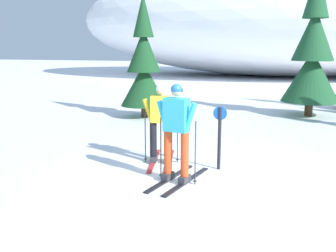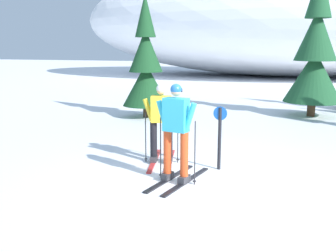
{
  "view_description": "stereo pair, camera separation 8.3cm",
  "coord_description": "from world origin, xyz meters",
  "px_view_note": "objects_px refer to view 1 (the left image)",
  "views": [
    {
      "loc": [
        1.31,
        -6.72,
        2.49
      ],
      "look_at": [
        -0.97,
        0.42,
        0.95
      ],
      "focal_mm": 41.14,
      "sensor_mm": 36.0,
      "label": 1
    },
    {
      "loc": [
        1.39,
        -6.69,
        2.49
      ],
      "look_at": [
        -0.97,
        0.42,
        0.95
      ],
      "focal_mm": 41.14,
      "sensor_mm": 36.0,
      "label": 2
    }
  ],
  "objects_px": {
    "pine_tree_left": "(313,55)",
    "pine_tree_far_left": "(144,67)",
    "trail_marker_post": "(220,134)",
    "skier_yellow_jacket": "(161,122)",
    "skier_cyan_jacket": "(176,131)"
  },
  "relations": [
    {
      "from": "skier_yellow_jacket",
      "to": "pine_tree_left",
      "type": "relative_size",
      "value": 0.34
    },
    {
      "from": "skier_yellow_jacket",
      "to": "pine_tree_left",
      "type": "xyz_separation_m",
      "value": [
        3.28,
        7.22,
        1.33
      ]
    },
    {
      "from": "skier_cyan_jacket",
      "to": "trail_marker_post",
      "type": "distance_m",
      "value": 1.21
    },
    {
      "from": "pine_tree_far_left",
      "to": "trail_marker_post",
      "type": "distance_m",
      "value": 6.46
    },
    {
      "from": "skier_yellow_jacket",
      "to": "pine_tree_far_left",
      "type": "bearing_deg",
      "value": 114.91
    },
    {
      "from": "pine_tree_far_left",
      "to": "trail_marker_post",
      "type": "bearing_deg",
      "value": -54.8
    },
    {
      "from": "skier_cyan_jacket",
      "to": "skier_yellow_jacket",
      "type": "relative_size",
      "value": 1.01
    },
    {
      "from": "skier_cyan_jacket",
      "to": "trail_marker_post",
      "type": "xyz_separation_m",
      "value": [
        0.62,
        1.01,
        -0.23
      ]
    },
    {
      "from": "pine_tree_far_left",
      "to": "pine_tree_left",
      "type": "distance_m",
      "value": 6.06
    },
    {
      "from": "skier_cyan_jacket",
      "to": "pine_tree_left",
      "type": "height_order",
      "value": "pine_tree_left"
    },
    {
      "from": "skier_yellow_jacket",
      "to": "skier_cyan_jacket",
      "type": "bearing_deg",
      "value": -58.3
    },
    {
      "from": "pine_tree_far_left",
      "to": "pine_tree_left",
      "type": "bearing_deg",
      "value": 20.07
    },
    {
      "from": "pine_tree_far_left",
      "to": "trail_marker_post",
      "type": "xyz_separation_m",
      "value": [
        3.67,
        -5.21,
        -1.06
      ]
    },
    {
      "from": "pine_tree_far_left",
      "to": "pine_tree_left",
      "type": "relative_size",
      "value": 0.81
    },
    {
      "from": "pine_tree_left",
      "to": "pine_tree_far_left",
      "type": "bearing_deg",
      "value": -159.93
    }
  ]
}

